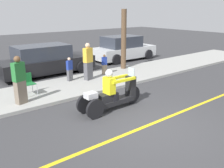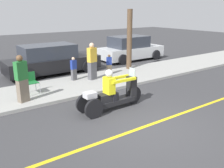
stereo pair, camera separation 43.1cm
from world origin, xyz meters
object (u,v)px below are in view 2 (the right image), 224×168
object	(u,v)px
spectator_far_back	(22,80)
tree_trunk	(129,40)
spectator_end_of_line	(74,69)
spectator_near_curb	(92,62)
parked_car_lot_center	(130,49)
spectator_by_tree	(109,65)
folding_chair_curbside	(31,81)
parked_car_lot_left	(51,60)
motorcycle_trike	(112,95)

from	to	relation	value
spectator_far_back	tree_trunk	xyz separation A→B (m)	(6.29, 1.80, 0.77)
spectator_end_of_line	spectator_near_curb	bearing A→B (deg)	-26.50
spectator_end_of_line	tree_trunk	distance (m)	3.72
spectator_near_curb	parked_car_lot_center	size ratio (longest dim) A/B	0.39
spectator_far_back	tree_trunk	world-z (taller)	tree_trunk
spectator_by_tree	folding_chair_curbside	distance (m)	4.21
spectator_near_curb	folding_chair_curbside	world-z (taller)	spectator_near_curb
spectator_near_curb	parked_car_lot_left	distance (m)	2.77
spectator_end_of_line	spectator_by_tree	xyz separation A→B (m)	(1.95, -0.04, -0.04)
spectator_near_curb	spectator_end_of_line	bearing A→B (deg)	153.50
motorcycle_trike	spectator_far_back	world-z (taller)	spectator_far_back
folding_chair_curbside	spectator_end_of_line	bearing A→B (deg)	17.50
spectator_far_back	folding_chair_curbside	world-z (taller)	spectator_far_back
spectator_near_curb	parked_car_lot_center	bearing A→B (deg)	32.31
parked_car_lot_left	spectator_far_back	bearing A→B (deg)	-125.12
spectator_end_of_line	folding_chair_curbside	world-z (taller)	spectator_end_of_line
folding_chair_curbside	parked_car_lot_left	size ratio (longest dim) A/B	0.17
spectator_far_back	tree_trunk	bearing A→B (deg)	16.00
parked_car_lot_left	parked_car_lot_center	world-z (taller)	parked_car_lot_center
spectator_by_tree	parked_car_lot_center	bearing A→B (deg)	36.73
spectator_by_tree	spectator_near_curb	size ratio (longest dim) A/B	0.59
spectator_end_of_line	tree_trunk	world-z (taller)	tree_trunk
spectator_by_tree	tree_trunk	xyz separation A→B (m)	(1.60, 0.38, 1.10)
parked_car_lot_center	spectator_end_of_line	bearing A→B (deg)	-154.47
spectator_far_back	spectator_near_curb	bearing A→B (deg)	17.10
spectator_far_back	tree_trunk	distance (m)	6.59
motorcycle_trike	parked_car_lot_center	distance (m)	8.68
motorcycle_trike	spectator_by_tree	size ratio (longest dim) A/B	2.47
spectator_far_back	parked_car_lot_center	distance (m)	9.25
motorcycle_trike	tree_trunk	xyz separation A→B (m)	(4.00, 3.96, 1.19)
tree_trunk	parked_car_lot_left	bearing A→B (deg)	152.96
parked_car_lot_left	spectator_end_of_line	bearing A→B (deg)	-86.20
parked_car_lot_left	motorcycle_trike	bearing A→B (deg)	-93.01
parked_car_lot_left	spectator_near_curb	bearing A→B (deg)	-70.83
motorcycle_trike	tree_trunk	distance (m)	5.76
motorcycle_trike	spectator_far_back	xyz separation A→B (m)	(-2.29, 2.16, 0.42)
spectator_far_back	folding_chair_curbside	bearing A→B (deg)	54.71
spectator_end_of_line	parked_car_lot_center	size ratio (longest dim) A/B	0.25
spectator_far_back	tree_trunk	size ratio (longest dim) A/B	0.53
motorcycle_trike	parked_car_lot_center	bearing A→B (deg)	46.22
motorcycle_trike	parked_car_lot_left	xyz separation A→B (m)	(0.31, 5.85, 0.22)
spectator_by_tree	parked_car_lot_center	xyz separation A→B (m)	(3.60, 2.69, 0.14)
spectator_by_tree	spectator_near_curb	xyz separation A→B (m)	(-1.19, -0.34, 0.34)
motorcycle_trike	spectator_far_back	distance (m)	3.17
spectator_by_tree	spectator_near_curb	distance (m)	1.28
spectator_end_of_line	spectator_near_curb	world-z (taller)	spectator_near_curb
spectator_near_curb	spectator_by_tree	bearing A→B (deg)	16.08
folding_chair_curbside	parked_car_lot_center	distance (m)	8.44
spectator_near_curb	parked_car_lot_center	world-z (taller)	spectator_near_curb
folding_chair_curbside	spectator_far_back	bearing A→B (deg)	-125.29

